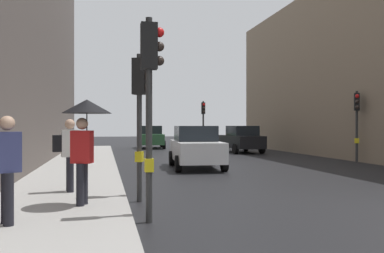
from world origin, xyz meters
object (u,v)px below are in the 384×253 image
at_px(car_white_compact, 196,147).
at_px(pedestrian_with_grey_backpack, 4,163).
at_px(car_dark_suv, 241,139).
at_px(traffic_light_mid_street, 357,113).
at_px(traffic_light_near_right, 140,100).
at_px(traffic_light_near_left, 150,81).
at_px(pedestrian_with_black_backpack, 68,151).
at_px(pedestrian_with_umbrella, 85,122).
at_px(traffic_light_far_median, 203,116).
at_px(car_green_estate, 151,137).

relative_size(car_white_compact, pedestrian_with_grey_backpack, 2.44).
height_order(car_dark_suv, pedestrian_with_grey_backpack, pedestrian_with_grey_backpack).
height_order(traffic_light_mid_street, car_dark_suv, traffic_light_mid_street).
bearing_deg(traffic_light_near_right, traffic_light_near_left, -89.97).
height_order(traffic_light_mid_street, pedestrian_with_black_backpack, traffic_light_mid_street).
height_order(traffic_light_near_left, pedestrian_with_umbrella, traffic_light_near_left).
relative_size(traffic_light_near_left, pedestrian_with_umbrella, 1.75).
distance_m(traffic_light_far_median, car_dark_suv, 3.86).
bearing_deg(traffic_light_far_median, car_green_estate, 134.55).
bearing_deg(pedestrian_with_umbrella, traffic_light_far_median, 69.89).
relative_size(traffic_light_near_right, pedestrian_with_grey_backpack, 1.94).
height_order(car_green_estate, car_dark_suv, same).
height_order(traffic_light_mid_street, traffic_light_far_median, traffic_light_far_median).
distance_m(traffic_light_near_right, traffic_light_mid_street, 13.50).
xyz_separation_m(pedestrian_with_grey_backpack, pedestrian_with_black_backpack, (0.72, 3.25, 0.00)).
xyz_separation_m(traffic_light_far_median, car_green_estate, (-3.40, 3.45, -1.58)).
bearing_deg(car_dark_suv, pedestrian_with_black_backpack, -122.32).
relative_size(traffic_light_mid_street, car_dark_suv, 0.80).
bearing_deg(car_white_compact, traffic_light_near_right, -112.38).
height_order(car_white_compact, car_dark_suv, same).
height_order(car_white_compact, pedestrian_with_grey_backpack, pedestrian_with_grey_backpack).
distance_m(traffic_light_mid_street, traffic_light_near_left, 14.81).
height_order(pedestrian_with_umbrella, pedestrian_with_grey_backpack, pedestrian_with_umbrella).
distance_m(traffic_light_near_right, car_green_estate, 22.91).
distance_m(traffic_light_far_median, pedestrian_with_grey_backpack, 23.34).
distance_m(car_white_compact, pedestrian_with_umbrella, 9.14).
bearing_deg(traffic_light_mid_street, traffic_light_far_median, 112.70).
height_order(traffic_light_near_left, pedestrian_with_black_backpack, traffic_light_near_left).
bearing_deg(pedestrian_with_grey_backpack, pedestrian_with_umbrella, 49.83).
bearing_deg(car_white_compact, pedestrian_with_umbrella, -116.98).
relative_size(pedestrian_with_umbrella, pedestrian_with_black_backpack, 1.21).
bearing_deg(car_dark_suv, car_green_estate, 129.11).
xyz_separation_m(traffic_light_near_right, traffic_light_near_left, (0.00, -2.09, 0.21)).
xyz_separation_m(traffic_light_far_median, car_white_compact, (-3.28, -12.13, -1.58)).
relative_size(traffic_light_mid_street, car_white_compact, 0.79).
bearing_deg(car_green_estate, car_dark_suv, -50.89).
bearing_deg(traffic_light_near_right, car_dark_suv, 63.60).
height_order(traffic_light_near_left, pedestrian_with_grey_backpack, traffic_light_near_left).
xyz_separation_m(traffic_light_mid_street, car_dark_suv, (-2.91, 8.38, -1.49)).
distance_m(traffic_light_near_left, car_dark_suv, 20.09).
height_order(traffic_light_far_median, car_green_estate, traffic_light_far_median).
bearing_deg(traffic_light_far_median, car_white_compact, -105.15).
bearing_deg(pedestrian_with_black_backpack, traffic_light_near_right, -26.39).
height_order(traffic_light_mid_street, pedestrian_with_umbrella, traffic_light_mid_street).
distance_m(traffic_light_mid_street, pedestrian_with_grey_backpack, 16.91).
bearing_deg(car_white_compact, pedestrian_with_black_backpack, -126.31).
height_order(car_green_estate, pedestrian_with_grey_backpack, pedestrian_with_grey_backpack).
relative_size(pedestrian_with_umbrella, pedestrian_with_grey_backpack, 1.21).
bearing_deg(traffic_light_near_left, car_green_estate, 83.51).
bearing_deg(pedestrian_with_black_backpack, pedestrian_with_grey_backpack, -102.47).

